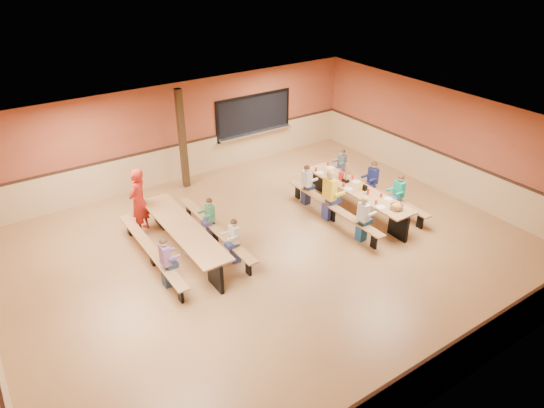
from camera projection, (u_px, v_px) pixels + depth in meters
ground at (273, 252)px, 11.67m from camera, size 12.00×12.00×0.00m
room_envelope at (273, 228)px, 11.34m from camera, size 12.04×10.04×3.02m
kitchen_pass_through at (254, 117)px, 15.82m from camera, size 2.78×0.28×1.38m
structural_post at (182, 140)px, 14.04m from camera, size 0.18×0.18×3.00m
cafeteria_table_main at (357, 195)px, 13.11m from camera, size 1.91×3.70×0.74m
cafeteria_table_second at (184, 235)px, 11.38m from camera, size 1.91×3.70×0.74m
seated_child_white_left at (363, 219)px, 11.87m from camera, size 0.36×0.30×1.20m
seated_adult_yellow at (329, 195)px, 12.75m from camera, size 0.46×0.38×1.40m
seated_child_grey_left at (306, 185)px, 13.52m from camera, size 0.35×0.29×1.17m
seated_child_teal_right at (398, 195)px, 12.95m from camera, size 0.36×0.29×1.19m
seated_child_navy_right at (372, 182)px, 13.66m from camera, size 0.36×0.30×1.20m
seated_child_char_right at (342, 167)px, 14.62m from camera, size 0.33×0.27×1.12m
seated_child_purple_sec at (166, 263)px, 10.29m from camera, size 0.36×0.30×1.19m
seated_child_green_sec at (210, 219)px, 11.93m from camera, size 0.33×0.27×1.13m
seated_child_tan_sec at (235, 241)px, 11.07m from camera, size 0.33×0.27×1.13m
standing_woman at (139, 201)px, 12.11m from camera, size 0.75×0.73×1.74m
punch_pitcher at (341, 176)px, 13.44m from camera, size 0.16×0.16×0.22m
chip_bowl at (397, 207)px, 11.97m from camera, size 0.32×0.32×0.15m
napkin_dispenser at (364, 188)px, 12.89m from camera, size 0.10×0.14×0.13m
condiment_mustard at (361, 188)px, 12.82m from camera, size 0.06×0.06×0.17m
condiment_ketchup at (368, 192)px, 12.65m from camera, size 0.06×0.06×0.17m
table_paddle at (346, 177)px, 13.28m from camera, size 0.16×0.16×0.56m
place_settings at (357, 186)px, 12.98m from camera, size 0.65×3.30×0.11m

